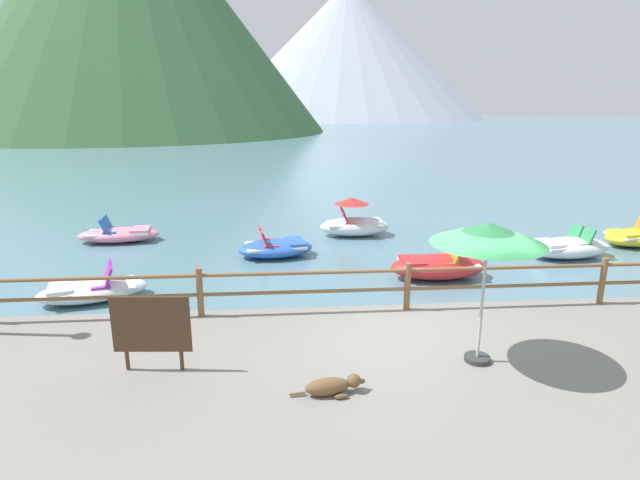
# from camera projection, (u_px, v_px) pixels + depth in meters

# --- Properties ---
(ground_plane) EXTENTS (200.00, 200.00, 0.00)m
(ground_plane) POSITION_uv_depth(u_px,v_px,m) (305.00, 149.00, 47.17)
(ground_plane) COLOR slate
(promenade_dock) EXTENTS (28.00, 8.00, 0.40)m
(promenade_dock) POSITION_uv_depth(u_px,v_px,m) (477.00, 439.00, 6.54)
(promenade_dock) COLOR gray
(promenade_dock) RESTS_ON ground
(dock_railing) EXTENTS (23.92, 0.12, 0.95)m
(dock_railing) POSITION_uv_depth(u_px,v_px,m) (408.00, 282.00, 9.94)
(dock_railing) COLOR brown
(dock_railing) RESTS_ON promenade_dock
(sign_board) EXTENTS (1.18, 0.14, 1.19)m
(sign_board) POSITION_uv_depth(u_px,v_px,m) (151.00, 326.00, 7.65)
(sign_board) COLOR beige
(sign_board) RESTS_ON promenade_dock
(beach_umbrella) EXTENTS (1.70, 1.70, 2.24)m
(beach_umbrella) POSITION_uv_depth(u_px,v_px,m) (488.00, 235.00, 7.56)
(beach_umbrella) COLOR #B2B2B7
(beach_umbrella) RESTS_ON promenade_dock
(dog_resting) EXTENTS (1.08, 0.41, 0.26)m
(dog_resting) POSITION_uv_depth(u_px,v_px,m) (332.00, 386.00, 7.17)
(dog_resting) COLOR brown
(dog_resting) RESTS_ON promenade_dock
(pedal_boat_0) EXTENTS (2.56, 1.27, 0.81)m
(pedal_boat_0) POSITION_uv_depth(u_px,v_px,m) (119.00, 234.00, 16.33)
(pedal_boat_0) COLOR pink
(pedal_boat_0) RESTS_ON ground
(pedal_boat_1) EXTENTS (2.56, 1.81, 0.80)m
(pedal_boat_1) POSITION_uv_depth(u_px,v_px,m) (92.00, 290.00, 11.57)
(pedal_boat_1) COLOR white
(pedal_boat_1) RESTS_ON ground
(pedal_boat_2) EXTENTS (2.32, 1.61, 0.82)m
(pedal_boat_2) POSITION_uv_depth(u_px,v_px,m) (276.00, 248.00, 14.83)
(pedal_boat_2) COLOR blue
(pedal_boat_2) RESTS_ON ground
(pedal_boat_3) EXTENTS (2.31, 1.20, 1.28)m
(pedal_boat_3) POSITION_uv_depth(u_px,v_px,m) (355.00, 223.00, 17.05)
(pedal_boat_3) COLOR white
(pedal_boat_3) RESTS_ON ground
(pedal_boat_4) EXTENTS (2.46, 1.24, 0.91)m
(pedal_boat_4) POSITION_uv_depth(u_px,v_px,m) (438.00, 266.00, 12.99)
(pedal_boat_4) COLOR red
(pedal_boat_4) RESTS_ON ground
(pedal_boat_5) EXTENTS (2.34, 1.54, 0.85)m
(pedal_boat_5) POSITION_uv_depth(u_px,v_px,m) (638.00, 237.00, 15.90)
(pedal_boat_5) COLOR yellow
(pedal_boat_5) RESTS_ON ground
(pedal_boat_6) EXTENTS (2.58, 1.56, 0.88)m
(pedal_boat_6) POSITION_uv_depth(u_px,v_px,m) (569.00, 247.00, 14.71)
(pedal_boat_6) COLOR white
(pedal_boat_6) RESTS_ON ground
(cliff_headland) EXTENTS (52.33, 52.33, 34.23)m
(cliff_headland) POSITION_uv_depth(u_px,v_px,m) (141.00, 9.00, 69.21)
(cliff_headland) COLOR #386038
(cliff_headland) RESTS_ON ground
(distant_peak) EXTENTS (63.94, 63.94, 30.36)m
(distant_peak) POSITION_uv_depth(u_px,v_px,m) (347.00, 52.00, 120.77)
(distant_peak) COLOR #A8B2C1
(distant_peak) RESTS_ON ground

